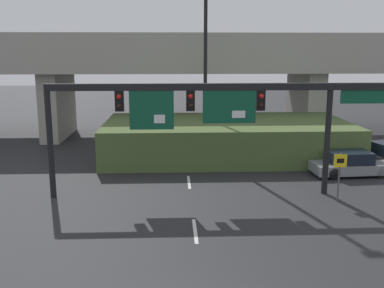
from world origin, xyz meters
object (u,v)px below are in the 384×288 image
object	(u,v)px
parked_sedan_near_right	(351,164)
highway_light_pole_near	(206,10)
signal_gantry	(215,105)
speed_limit_sign	(340,170)

from	to	relation	value
parked_sedan_near_right	highway_light_pole_near	bearing A→B (deg)	137.39
signal_gantry	parked_sedan_near_right	world-z (taller)	signal_gantry
speed_limit_sign	parked_sedan_near_right	world-z (taller)	speed_limit_sign
signal_gantry	highway_light_pole_near	distance (m)	10.74
highway_light_pole_near	parked_sedan_near_right	xyz separation A→B (m)	(7.73, -6.25, -8.80)
signal_gantry	speed_limit_sign	bearing A→B (deg)	-12.34
speed_limit_sign	highway_light_pole_near	size ratio (longest dim) A/B	0.13
highway_light_pole_near	parked_sedan_near_right	bearing A→B (deg)	-38.98
signal_gantry	parked_sedan_near_right	bearing A→B (deg)	22.01
parked_sedan_near_right	signal_gantry	bearing A→B (deg)	-161.62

